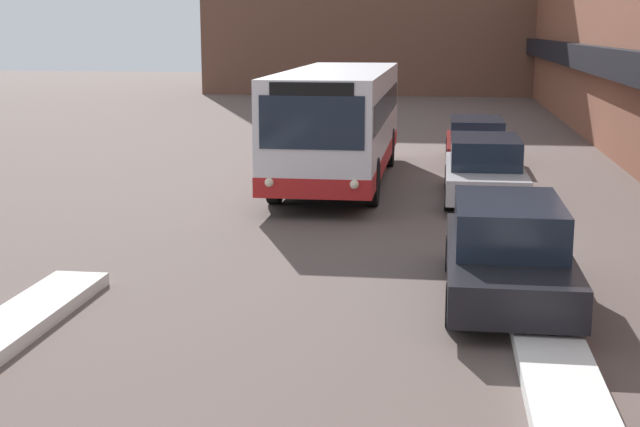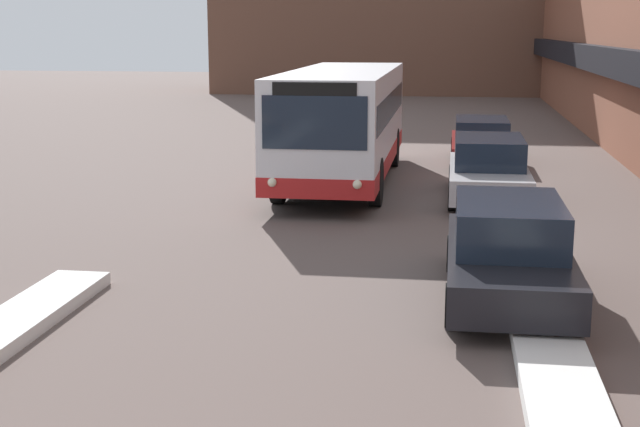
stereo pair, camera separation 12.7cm
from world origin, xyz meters
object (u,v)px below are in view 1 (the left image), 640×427
object	(u,v)px
parked_car_middle	(484,169)
parked_car_back	(476,141)
city_bus	(339,121)
parked_car_front	(507,250)

from	to	relation	value
parked_car_middle	parked_car_back	bearing A→B (deg)	90.00
city_bus	parked_car_front	xyz separation A→B (m)	(3.78, -10.08, -0.92)
parked_car_front	parked_car_back	bearing A→B (deg)	90.00
city_bus	parked_car_front	size ratio (longest dim) A/B	2.16
parked_car_front	parked_car_middle	xyz separation A→B (m)	(-0.00, 8.20, -0.00)
parked_car_middle	parked_car_back	world-z (taller)	parked_car_middle
parked_car_front	parked_car_middle	size ratio (longest dim) A/B	0.99
city_bus	parked_car_middle	size ratio (longest dim) A/B	2.14
parked_car_front	parked_car_middle	world-z (taller)	parked_car_front
city_bus	parked_car_middle	distance (m)	4.33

